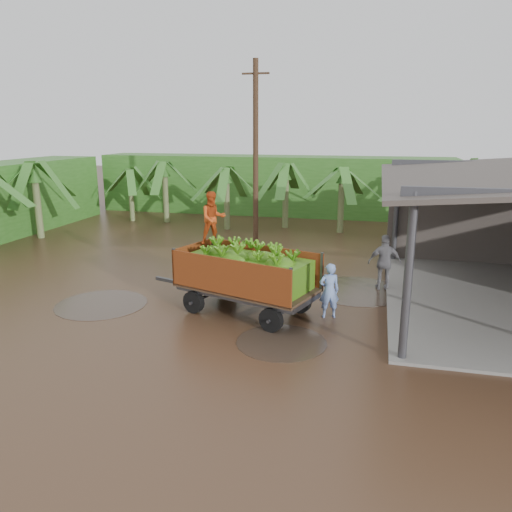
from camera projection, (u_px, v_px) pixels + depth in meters
The scene contains 7 objects.
ground at pixel (231, 294), 16.51m from camera, with size 100.00×100.00×0.00m, color black.
hedge_north at pixel (272, 185), 31.56m from camera, with size 22.00×3.00×3.60m, color #2D661E.
banana_trailer at pixel (246, 272), 14.56m from camera, with size 5.63×3.12×3.47m.
man_blue at pixel (329, 291), 14.27m from camera, with size 0.59×0.39×1.62m, color #7999DD.
man_grey at pixel (385, 262), 16.74m from camera, with size 1.11×0.46×1.89m, color gray.
utility_pole at pixel (256, 155), 22.06m from camera, with size 1.20×0.24×8.18m.
banana_plants at pixel (168, 205), 23.32m from camera, with size 24.98×19.84×3.95m.
Camera 1 is at (4.51, -15.03, 5.35)m, focal length 35.00 mm.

